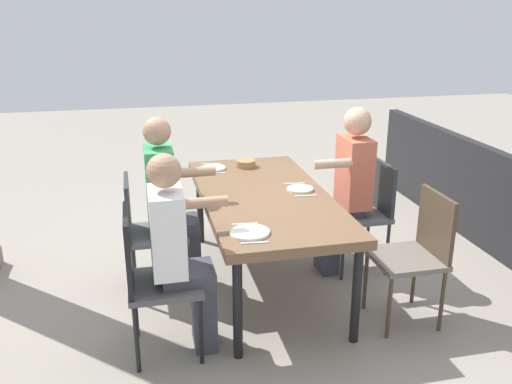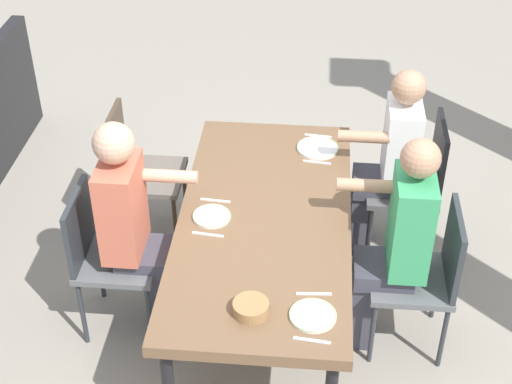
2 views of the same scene
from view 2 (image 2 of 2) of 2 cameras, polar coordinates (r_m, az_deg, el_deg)
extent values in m
plane|color=gray|center=(4.65, 0.58, -9.18)|extent=(16.00, 16.00, 0.00)
cube|color=brown|center=(4.18, 0.64, -2.26)|extent=(1.96, 0.93, 0.07)
cylinder|color=black|center=(5.12, 5.73, 0.44)|extent=(0.06, 0.06, 0.68)
cylinder|color=black|center=(5.15, -2.85, 0.89)|extent=(0.06, 0.06, 0.68)
cube|color=#4F4F50|center=(4.93, 10.68, 0.22)|extent=(0.44, 0.44, 0.04)
cube|color=black|center=(4.82, 13.35, 2.42)|extent=(0.42, 0.03, 0.48)
cylinder|color=black|center=(5.20, 8.18, -0.63)|extent=(0.03, 0.03, 0.45)
cylinder|color=black|center=(4.90, 8.30, -3.27)|extent=(0.03, 0.03, 0.45)
cylinder|color=black|center=(5.24, 12.32, -0.84)|extent=(0.03, 0.03, 0.45)
cylinder|color=black|center=(4.95, 12.69, -3.47)|extent=(0.03, 0.03, 0.45)
cube|color=#6A6158|center=(5.01, -7.92, 1.17)|extent=(0.44, 0.44, 0.04)
cube|color=#473828|center=(4.93, -10.41, 3.42)|extent=(0.42, 0.03, 0.45)
cylinder|color=#473828|center=(4.97, -5.99, -2.49)|extent=(0.03, 0.03, 0.45)
cylinder|color=#473828|center=(5.26, -5.27, 0.07)|extent=(0.03, 0.03, 0.45)
cylinder|color=#473828|center=(5.05, -10.24, -2.22)|extent=(0.03, 0.03, 0.45)
cylinder|color=#473828|center=(5.34, -9.30, 0.29)|extent=(0.03, 0.03, 0.45)
cube|color=#5B5E61|center=(4.30, 11.33, -6.34)|extent=(0.44, 0.44, 0.04)
cube|color=#2D3338|center=(4.18, 14.41, -4.19)|extent=(0.42, 0.03, 0.44)
cylinder|color=#2D3338|center=(4.57, 8.44, -6.84)|extent=(0.03, 0.03, 0.44)
cylinder|color=#2D3338|center=(4.30, 8.60, -10.27)|extent=(0.03, 0.03, 0.44)
cylinder|color=#2D3338|center=(4.62, 13.18, -7.02)|extent=(0.03, 0.03, 0.44)
cylinder|color=#2D3338|center=(4.35, 13.67, -10.42)|extent=(0.03, 0.03, 0.44)
cube|color=#5B5E61|center=(4.38, -10.09, -4.94)|extent=(0.44, 0.44, 0.04)
cube|color=#2D3338|center=(4.30, -12.97, -2.59)|extent=(0.42, 0.03, 0.43)
cylinder|color=#2D3338|center=(4.37, -7.89, -9.17)|extent=(0.03, 0.03, 0.45)
cylinder|color=#2D3338|center=(4.63, -6.95, -5.86)|extent=(0.03, 0.03, 0.45)
cylinder|color=#2D3338|center=(4.46, -12.72, -8.72)|extent=(0.03, 0.03, 0.45)
cylinder|color=#2D3338|center=(4.72, -11.49, -5.51)|extent=(0.03, 0.03, 0.45)
cube|color=#3F3F4C|center=(5.05, 7.74, -1.84)|extent=(0.24, 0.14, 0.46)
cube|color=#3F3F4C|center=(4.89, 9.05, 0.70)|extent=(0.28, 0.32, 0.10)
cube|color=white|center=(4.73, 10.72, 3.64)|extent=(0.34, 0.20, 0.51)
sphere|color=tan|center=(4.55, 11.25, 7.64)|extent=(0.20, 0.20, 0.20)
cylinder|color=tan|center=(4.53, 7.97, 4.07)|extent=(0.07, 0.30, 0.07)
cube|color=#3F3F4C|center=(4.48, -6.62, -7.50)|extent=(0.24, 0.14, 0.46)
cube|color=#3F3F4C|center=(4.32, -8.05, -4.70)|extent=(0.28, 0.32, 0.10)
cube|color=#CC664C|center=(4.14, -9.91, -1.16)|extent=(0.34, 0.20, 0.55)
sphere|color=tan|center=(3.91, -10.51, 3.58)|extent=(0.22, 0.22, 0.22)
cylinder|color=tan|center=(4.13, -6.40, 1.17)|extent=(0.07, 0.30, 0.07)
cube|color=#3F3F4C|center=(4.42, 7.87, -8.37)|extent=(0.24, 0.14, 0.46)
cube|color=#3F3F4C|center=(4.24, 9.39, -5.70)|extent=(0.28, 0.32, 0.10)
cube|color=#389E60|center=(4.05, 11.39, -2.27)|extent=(0.34, 0.20, 0.56)
sphere|color=tan|center=(3.82, 12.09, 2.46)|extent=(0.20, 0.20, 0.20)
cylinder|color=tan|center=(4.06, 8.09, 0.47)|extent=(0.07, 0.30, 0.07)
cylinder|color=white|center=(4.72, 4.58, 3.25)|extent=(0.25, 0.25, 0.01)
torus|color=#A9CD91|center=(4.72, 4.58, 3.32)|extent=(0.25, 0.25, 0.01)
cube|color=silver|center=(4.85, 4.62, 4.17)|extent=(0.03, 0.17, 0.01)
cube|color=silver|center=(4.60, 4.53, 2.21)|extent=(0.04, 0.17, 0.01)
cylinder|color=white|center=(4.16, -3.30, -1.83)|extent=(0.21, 0.21, 0.01)
torus|color=#A9CD91|center=(4.15, -3.30, -1.75)|extent=(0.21, 0.21, 0.01)
cube|color=silver|center=(4.28, -3.03, -0.63)|extent=(0.03, 0.17, 0.01)
cube|color=silver|center=(4.04, -3.59, -3.16)|extent=(0.04, 0.17, 0.01)
cylinder|color=white|center=(3.60, 4.23, -9.13)|extent=(0.22, 0.22, 0.01)
torus|color=#A4C786|center=(3.59, 4.23, -9.05)|extent=(0.22, 0.22, 0.01)
cube|color=silver|center=(3.71, 4.30, -7.53)|extent=(0.03, 0.17, 0.01)
cube|color=silver|center=(3.50, 4.15, -10.90)|extent=(0.03, 0.17, 0.01)
cylinder|color=#9E7547|center=(3.59, -0.38, -8.58)|extent=(0.17, 0.17, 0.06)
camera|label=1|loc=(7.17, 11.61, 25.72)|focal=38.49mm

